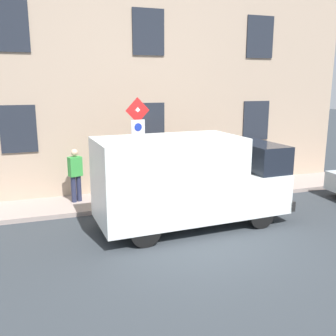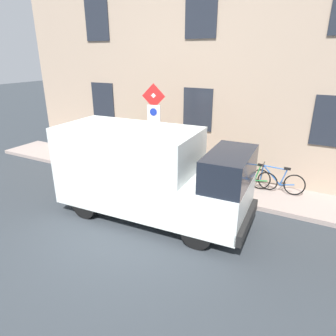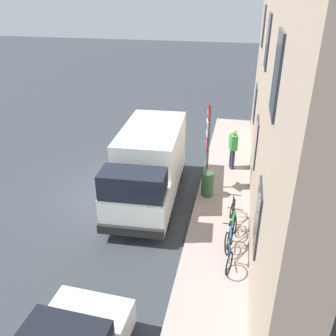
{
  "view_description": "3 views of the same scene",
  "coord_description": "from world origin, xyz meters",
  "px_view_note": "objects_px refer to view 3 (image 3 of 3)",
  "views": [
    {
      "loc": [
        -8.03,
        3.72,
        3.87
      ],
      "look_at": [
        2.52,
        0.08,
        1.38
      ],
      "focal_mm": 40.44,
      "sensor_mm": 36.0,
      "label": 1
    },
    {
      "loc": [
        -5.23,
        -4.1,
        4.35
      ],
      "look_at": [
        2.66,
        0.09,
        0.92
      ],
      "focal_mm": 32.0,
      "sensor_mm": 36.0,
      "label": 2
    },
    {
      "loc": [
        4.18,
        -11.16,
        7.02
      ],
      "look_at": [
        1.85,
        0.14,
        1.17
      ],
      "focal_mm": 39.16,
      "sensor_mm": 36.0,
      "label": 3
    }
  ],
  "objects_px": {
    "bicycle_black": "(232,216)",
    "litter_bin": "(207,184)",
    "delivery_van": "(149,165)",
    "pedestrian": "(233,147)",
    "bicycle_blue": "(230,249)",
    "bicycle_green": "(231,232)",
    "sign_post_stacked": "(207,136)"
  },
  "relations": [
    {
      "from": "delivery_van",
      "to": "bicycle_black",
      "type": "relative_size",
      "value": 3.16
    },
    {
      "from": "delivery_van",
      "to": "bicycle_black",
      "type": "distance_m",
      "value": 3.42
    },
    {
      "from": "sign_post_stacked",
      "to": "bicycle_green",
      "type": "height_order",
      "value": "sign_post_stacked"
    },
    {
      "from": "pedestrian",
      "to": "delivery_van",
      "type": "bearing_deg",
      "value": 25.56
    },
    {
      "from": "delivery_van",
      "to": "bicycle_blue",
      "type": "relative_size",
      "value": 3.16
    },
    {
      "from": "bicycle_green",
      "to": "litter_bin",
      "type": "relative_size",
      "value": 1.91
    },
    {
      "from": "delivery_van",
      "to": "litter_bin",
      "type": "height_order",
      "value": "delivery_van"
    },
    {
      "from": "bicycle_green",
      "to": "pedestrian",
      "type": "distance_m",
      "value": 4.97
    },
    {
      "from": "delivery_van",
      "to": "pedestrian",
      "type": "distance_m",
      "value": 3.95
    },
    {
      "from": "sign_post_stacked",
      "to": "bicycle_green",
      "type": "distance_m",
      "value": 3.71
    },
    {
      "from": "sign_post_stacked",
      "to": "bicycle_green",
      "type": "xyz_separation_m",
      "value": [
        1.12,
        -3.1,
        -1.71
      ]
    },
    {
      "from": "delivery_van",
      "to": "bicycle_green",
      "type": "distance_m",
      "value": 3.82
    },
    {
      "from": "pedestrian",
      "to": "litter_bin",
      "type": "bearing_deg",
      "value": 53.36
    },
    {
      "from": "sign_post_stacked",
      "to": "litter_bin",
      "type": "xyz_separation_m",
      "value": [
        0.15,
        -0.53,
        -1.64
      ]
    },
    {
      "from": "pedestrian",
      "to": "litter_bin",
      "type": "height_order",
      "value": "pedestrian"
    },
    {
      "from": "sign_post_stacked",
      "to": "litter_bin",
      "type": "relative_size",
      "value": 3.57
    },
    {
      "from": "delivery_van",
      "to": "bicycle_blue",
      "type": "height_order",
      "value": "delivery_van"
    },
    {
      "from": "delivery_van",
      "to": "bicycle_blue",
      "type": "distance_m",
      "value": 4.33
    },
    {
      "from": "delivery_van",
      "to": "bicycle_green",
      "type": "height_order",
      "value": "delivery_van"
    },
    {
      "from": "bicycle_green",
      "to": "bicycle_black",
      "type": "xyz_separation_m",
      "value": [
        -0.0,
        0.81,
        0.0
      ]
    },
    {
      "from": "bicycle_black",
      "to": "litter_bin",
      "type": "distance_m",
      "value": 2.02
    },
    {
      "from": "bicycle_blue",
      "to": "litter_bin",
      "type": "distance_m",
      "value": 3.51
    },
    {
      "from": "sign_post_stacked",
      "to": "litter_bin",
      "type": "bearing_deg",
      "value": -74.53
    },
    {
      "from": "bicycle_green",
      "to": "bicycle_blue",
      "type": "bearing_deg",
      "value": -172.33
    },
    {
      "from": "bicycle_green",
      "to": "pedestrian",
      "type": "bearing_deg",
      "value": 10.28
    },
    {
      "from": "sign_post_stacked",
      "to": "bicycle_black",
      "type": "xyz_separation_m",
      "value": [
        1.12,
        -2.29,
        -1.71
      ]
    },
    {
      "from": "litter_bin",
      "to": "bicycle_black",
      "type": "bearing_deg",
      "value": -61.14
    },
    {
      "from": "bicycle_black",
      "to": "pedestrian",
      "type": "bearing_deg",
      "value": 1.03
    },
    {
      "from": "pedestrian",
      "to": "litter_bin",
      "type": "xyz_separation_m",
      "value": [
        -0.76,
        -2.37,
        -0.48
      ]
    },
    {
      "from": "delivery_van",
      "to": "litter_bin",
      "type": "xyz_separation_m",
      "value": [
        2.05,
        0.39,
        -0.74
      ]
    },
    {
      "from": "bicycle_blue",
      "to": "pedestrian",
      "type": "relative_size",
      "value": 1.0
    },
    {
      "from": "delivery_van",
      "to": "bicycle_green",
      "type": "relative_size",
      "value": 3.16
    }
  ]
}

